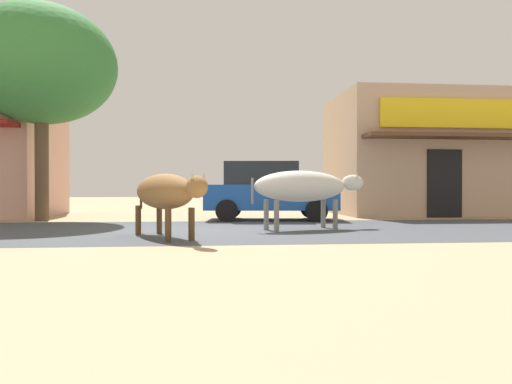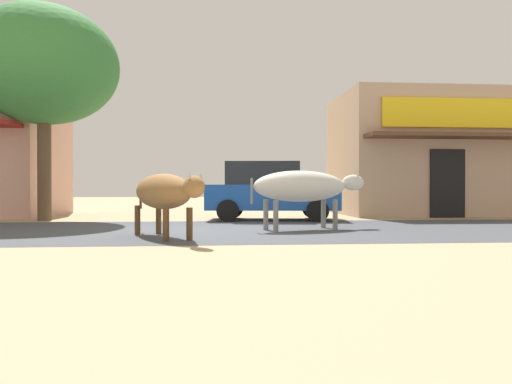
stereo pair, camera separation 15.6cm
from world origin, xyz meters
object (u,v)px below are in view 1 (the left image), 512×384
at_px(parked_hatchback_car, 268,190).
at_px(pedestrian_by_shop, 438,186).
at_px(cow_far_dark, 304,187).
at_px(roadside_tree, 41,65).
at_px(cow_near_brown, 165,192).

bearing_deg(parked_hatchback_car, pedestrian_by_shop, 10.96).
bearing_deg(cow_far_dark, pedestrian_by_shop, 39.89).
xyz_separation_m(roadside_tree, cow_near_brown, (3.81, -5.00, -3.47)).
bearing_deg(pedestrian_by_shop, cow_near_brown, -144.08).
relative_size(parked_hatchback_car, pedestrian_by_shop, 2.31).
distance_m(cow_near_brown, cow_far_dark, 3.22).
height_order(parked_hatchback_car, pedestrian_by_shop, pedestrian_by_shop).
bearing_deg(parked_hatchback_car, roadside_tree, 177.97).
bearing_deg(pedestrian_by_shop, cow_far_dark, -140.11).
height_order(roadside_tree, cow_near_brown, roadside_tree).
distance_m(roadside_tree, pedestrian_by_shop, 12.39).
relative_size(parked_hatchback_car, cow_near_brown, 1.43).
height_order(parked_hatchback_car, cow_far_dark, parked_hatchback_car).
bearing_deg(cow_near_brown, roadside_tree, 127.26).
bearing_deg(cow_far_dark, cow_near_brown, -152.51).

